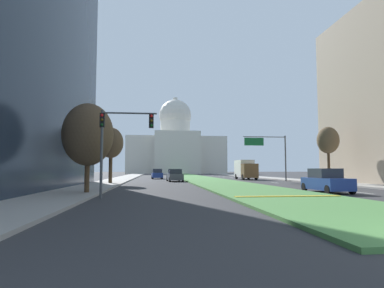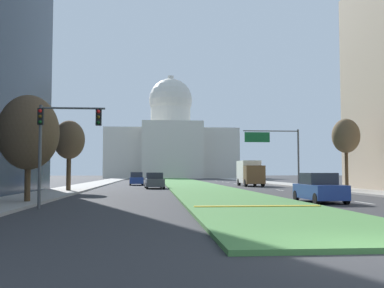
% 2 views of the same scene
% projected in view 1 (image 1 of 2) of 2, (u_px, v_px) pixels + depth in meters
% --- Properties ---
extents(ground_plane, '(266.69, 266.69, 0.00)m').
position_uv_depth(ground_plane, '(193.00, 177.00, 67.01)').
color(ground_plane, '#333335').
extents(grass_median, '(6.89, 109.10, 0.14)m').
position_uv_depth(grass_median, '(196.00, 178.00, 61.01)').
color(grass_median, '#4C8442').
rests_on(grass_median, ground_plane).
extents(median_curb_nose, '(6.21, 0.50, 0.04)m').
position_uv_depth(median_curb_nose, '(288.00, 196.00, 18.78)').
color(median_curb_nose, gold).
rests_on(median_curb_nose, grass_median).
extents(lane_dashes_right, '(0.16, 65.40, 0.01)m').
position_uv_depth(lane_dashes_right, '(243.00, 179.00, 55.75)').
color(lane_dashes_right, silver).
rests_on(lane_dashes_right, ground_plane).
extents(sidewalk_left, '(4.00, 109.10, 0.15)m').
position_uv_depth(sidewalk_left, '(121.00, 179.00, 53.54)').
color(sidewalk_left, '#9E9991').
rests_on(sidewalk_left, ground_plane).
extents(sidewalk_right, '(4.00, 109.10, 0.15)m').
position_uv_depth(sidewalk_right, '(276.00, 179.00, 56.47)').
color(sidewalk_right, '#9E9991').
rests_on(sidewalk_right, ground_plane).
extents(capitol_building, '(36.33, 27.76, 29.89)m').
position_uv_depth(capitol_building, '(175.00, 149.00, 126.96)').
color(capitol_building, beige).
rests_on(capitol_building, ground_plane).
extents(traffic_light_near_left, '(3.34, 0.35, 5.20)m').
position_uv_depth(traffic_light_near_left, '(117.00, 134.00, 19.33)').
color(traffic_light_near_left, '#515456').
rests_on(traffic_light_near_left, ground_plane).
extents(overhead_guide_sign, '(6.28, 0.20, 6.50)m').
position_uv_depth(overhead_guide_sign, '(269.00, 148.00, 46.61)').
color(overhead_guide_sign, '#515456').
rests_on(overhead_guide_sign, ground_plane).
extents(street_tree_left_near, '(3.44, 3.44, 6.24)m').
position_uv_depth(street_tree_left_near, '(88.00, 135.00, 22.43)').
color(street_tree_left_near, '#4C3823').
rests_on(street_tree_left_near, ground_plane).
extents(street_tree_left_mid, '(2.80, 2.80, 6.47)m').
position_uv_depth(street_tree_left_mid, '(111.00, 143.00, 37.32)').
color(street_tree_left_mid, '#4C3823').
rests_on(street_tree_left_mid, ground_plane).
extents(street_tree_right_mid, '(2.49, 2.49, 6.63)m').
position_uv_depth(street_tree_right_mid, '(328.00, 141.00, 38.00)').
color(street_tree_right_mid, '#4C3823').
rests_on(street_tree_right_mid, ground_plane).
extents(sedan_lead_stopped, '(1.97, 4.40, 1.76)m').
position_uv_depth(sedan_lead_stopped, '(326.00, 181.00, 23.91)').
color(sedan_lead_stopped, navy).
rests_on(sedan_lead_stopped, ground_plane).
extents(sedan_midblock, '(2.21, 4.62, 1.72)m').
position_uv_depth(sedan_midblock, '(175.00, 176.00, 45.21)').
color(sedan_midblock, '#4C5156').
rests_on(sedan_midblock, ground_plane).
extents(sedan_distant, '(2.05, 4.34, 1.75)m').
position_uv_depth(sedan_distant, '(157.00, 174.00, 57.04)').
color(sedan_distant, navy).
rests_on(sedan_distant, ground_plane).
extents(box_truck_delivery, '(2.40, 6.40, 3.20)m').
position_uv_depth(box_truck_delivery, '(245.00, 169.00, 53.59)').
color(box_truck_delivery, brown).
rests_on(box_truck_delivery, ground_plane).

